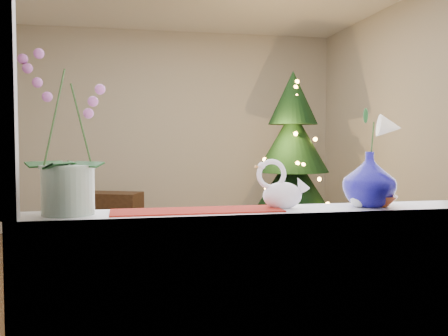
# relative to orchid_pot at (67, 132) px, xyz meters

# --- Properties ---
(ground) EXTENTS (5.00, 5.00, 0.00)m
(ground) POSITION_rel_orchid_pot_xyz_m (0.89, 2.36, -1.24)
(ground) COLOR #392517
(ground) RESTS_ON ground
(wall_back) EXTENTS (4.50, 0.10, 2.70)m
(wall_back) POSITION_rel_orchid_pot_xyz_m (0.89, 4.86, 0.11)
(wall_back) COLOR #BCB4A4
(wall_back) RESTS_ON ground
(wall_front) EXTENTS (4.50, 0.10, 2.70)m
(wall_front) POSITION_rel_orchid_pot_xyz_m (0.89, -0.14, 0.11)
(wall_front) COLOR #BCB4A4
(wall_front) RESTS_ON ground
(wall_right) EXTENTS (0.10, 5.00, 2.70)m
(wall_right) POSITION_rel_orchid_pot_xyz_m (3.14, 2.36, 0.11)
(wall_right) COLOR #BCB4A4
(wall_right) RESTS_ON ground
(window_apron) EXTENTS (2.20, 0.08, 0.88)m
(window_apron) POSITION_rel_orchid_pot_xyz_m (0.89, -0.10, -0.80)
(window_apron) COLOR white
(window_apron) RESTS_ON ground
(windowsill) EXTENTS (2.20, 0.26, 0.04)m
(windowsill) POSITION_rel_orchid_pot_xyz_m (0.89, -0.01, -0.34)
(windowsill) COLOR white
(windowsill) RESTS_ON window_apron
(window_frame) EXTENTS (2.22, 0.06, 1.60)m
(window_frame) POSITION_rel_orchid_pot_xyz_m (0.89, -0.11, 0.46)
(window_frame) COLOR white
(window_frame) RESTS_ON windowsill
(runner) EXTENTS (0.70, 0.20, 0.01)m
(runner) POSITION_rel_orchid_pot_xyz_m (0.51, -0.01, -0.32)
(runner) COLOR maroon
(runner) RESTS_ON windowsill
(orchid_pot) EXTENTS (0.28, 0.28, 0.64)m
(orchid_pot) POSITION_rel_orchid_pot_xyz_m (0.00, 0.00, 0.00)
(orchid_pot) COLOR silver
(orchid_pot) RESTS_ON windowsill
(swan) EXTENTS (0.23, 0.11, 0.20)m
(swan) POSITION_rel_orchid_pot_xyz_m (0.88, 0.01, -0.22)
(swan) COLOR white
(swan) RESTS_ON windowsill
(blue_vase) EXTENTS (0.32, 0.32, 0.28)m
(blue_vase) POSITION_rel_orchid_pot_xyz_m (1.27, -0.01, -0.18)
(blue_vase) COLOR #0D0A6C
(blue_vase) RESTS_ON windowsill
(lily) EXTENTS (0.15, 0.09, 0.21)m
(lily) POSITION_rel_orchid_pot_xyz_m (1.27, -0.01, 0.06)
(lily) COLOR white
(lily) RESTS_ON blue_vase
(paperweight) EXTENTS (0.08, 0.08, 0.07)m
(paperweight) POSITION_rel_orchid_pot_xyz_m (1.21, -0.04, -0.29)
(paperweight) COLOR white
(paperweight) RESTS_ON windowsill
(amber_dish) EXTENTS (0.22, 0.22, 0.04)m
(amber_dish) POSITION_rel_orchid_pot_xyz_m (1.30, -0.01, -0.30)
(amber_dish) COLOR #AC4924
(amber_dish) RESTS_ON windowsill
(xmas_tree) EXTENTS (1.13, 1.13, 2.01)m
(xmas_tree) POSITION_rel_orchid_pot_xyz_m (2.14, 3.47, -0.24)
(xmas_tree) COLOR black
(xmas_tree) RESTS_ON ground
(side_table) EXTENTS (0.86, 0.65, 0.58)m
(side_table) POSITION_rel_orchid_pot_xyz_m (0.04, 4.15, -0.95)
(side_table) COLOR black
(side_table) RESTS_ON ground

